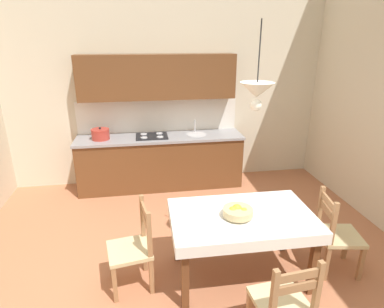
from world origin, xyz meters
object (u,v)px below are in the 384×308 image
dining_chair_tv_side (133,248)px  fruit_bowl (238,212)px  pendant_lamp (257,91)px  dining_table (242,225)px  dining_chair_camera_side (283,305)px  kitchen_cabinetry (160,138)px  dining_chair_window_side (336,235)px

dining_chair_tv_side → fruit_bowl: (1.05, -0.08, 0.37)m
fruit_bowl → pendant_lamp: bearing=42.3°
dining_table → pendant_lamp: (0.11, 0.12, 1.35)m
dining_table → dining_chair_tv_side: size_ratio=1.58×
fruit_bowl → pendant_lamp: pendant_lamp is taller
dining_chair_camera_side → kitchen_cabinetry: bearing=102.8°
kitchen_cabinetry → dining_chair_window_side: (1.73, -2.49, -0.41)m
dining_table → pendant_lamp: 1.36m
kitchen_cabinetry → dining_chair_tv_side: size_ratio=2.96×
dining_chair_window_side → pendant_lamp: bearing=168.8°
pendant_lamp → dining_chair_camera_side: bearing=-91.7°
dining_chair_window_side → fruit_bowl: dining_chair_window_side is taller
dining_table → pendant_lamp: bearing=47.4°
dining_table → dining_chair_camera_side: (0.08, -0.88, -0.19)m
dining_chair_camera_side → pendant_lamp: bearing=88.3°
dining_table → dining_chair_window_side: (1.05, -0.07, -0.19)m
dining_table → dining_chair_camera_side: dining_chair_camera_side is taller
dining_chair_camera_side → pendant_lamp: 1.83m
dining_chair_tv_side → fruit_bowl: bearing=-4.3°
kitchen_cabinetry → dining_chair_camera_side: size_ratio=2.96×
pendant_lamp → dining_table: bearing=-132.6°
fruit_bowl → dining_chair_camera_side: bearing=-80.6°
dining_chair_window_side → pendant_lamp: pendant_lamp is taller
kitchen_cabinetry → dining_table: kitchen_cabinetry is taller
fruit_bowl → dining_table: bearing=31.4°
dining_table → dining_chair_window_side: size_ratio=1.58×
dining_chair_camera_side → fruit_bowl: 0.93m
fruit_bowl → kitchen_cabinetry: bearing=104.0°
dining_chair_camera_side → fruit_bowl: dining_chair_camera_side is taller
dining_chair_camera_side → pendant_lamp: pendant_lamp is taller
dining_chair_camera_side → fruit_bowl: (-0.14, 0.84, 0.37)m
kitchen_cabinetry → dining_chair_camera_side: 3.42m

